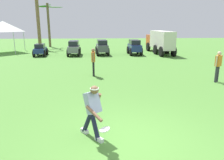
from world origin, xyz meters
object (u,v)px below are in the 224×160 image
Objects in this scene: teammate_midfield at (93,60)px; palm_tree_far_left at (38,16)px; frisbee_thrower at (93,109)px; event_tent at (3,26)px; parked_car_slot_b at (74,47)px; parked_car_slot_c at (102,47)px; box_truck at (160,41)px; teammate_near_sideline at (218,64)px; parked_car_slot_d at (134,47)px; frisbee_in_flight at (105,130)px; parked_car_slot_a at (40,50)px; palm_tree_left_of_centre at (49,21)px.

teammate_midfield is 0.24× the size of palm_tree_far_left.
frisbee_thrower is at bearing -72.61° from palm_tree_far_left.
event_tent is (-2.63, -3.44, -1.09)m from palm_tree_far_left.
parked_car_slot_b is 2.64m from parked_car_slot_c.
palm_tree_far_left is at bearing 158.14° from box_truck.
parked_car_slot_d is at bearing 103.55° from teammate_near_sideline.
frisbee_thrower is at bearing -62.66° from event_tent.
box_truck is at bearing 70.62° from frisbee_in_flight.
palm_tree_left_of_centre is (-0.82, 8.20, 2.71)m from parked_car_slot_a.
teammate_midfield is at bearing -76.98° from parked_car_slot_b.
parked_car_slot_c is at bearing -50.48° from palm_tree_left_of_centre.
palm_tree_far_left reaches higher than frisbee_thrower.
event_tent is at bearing -122.40° from palm_tree_left_of_centre.
event_tent is (-15.70, 1.80, 1.38)m from box_truck.
box_truck is at bearing -6.55° from event_tent.
parked_car_slot_c is 3.10m from parked_car_slot_d.
palm_tree_left_of_centre reaches higher than frisbee_thrower.
palm_tree_left_of_centre is (-12.13, 18.36, 2.33)m from teammate_near_sideline.
parked_car_slot_a is 0.42× the size of palm_tree_left_of_centre.
frisbee_thrower is 15.71m from parked_car_slot_c.
frisbee_thrower reaches higher than parked_car_slot_c.
teammate_near_sideline is 11.86m from parked_car_slot_c.
teammate_near_sideline is at bearing -51.77° from palm_tree_far_left.
parked_car_slot_a is at bearing -33.46° from event_tent.
parked_car_slot_d is 12.73m from palm_tree_left_of_centre.
frisbee_thrower reaches higher than frisbee_in_flight.
frisbee_in_flight is at bearing -75.51° from palm_tree_left_of_centre.
palm_tree_left_of_centre reaches higher than parked_car_slot_a.
event_tent is at bearing 140.20° from teammate_near_sideline.
teammate_near_sideline is 0.29× the size of palm_tree_left_of_centre.
parked_car_slot_a is (-11.31, 10.16, -0.38)m from teammate_near_sideline.
box_truck reaches higher than parked_car_slot_b.
teammate_midfield is 0.64× the size of parked_car_slot_b.
teammate_near_sideline is 0.26× the size of box_truck.
frisbee_in_flight is at bearing -72.43° from palm_tree_far_left.
frisbee_in_flight is at bearing -101.61° from parked_car_slot_d.
palm_tree_left_of_centre is (-6.27, 24.26, 2.71)m from frisbee_in_flight.
parked_car_slot_b is (-8.25, 10.33, -0.22)m from teammate_near_sideline.
parked_car_slot_a is at bearing 120.95° from teammate_midfield.
teammate_midfield is (-0.40, 7.63, 0.38)m from frisbee_in_flight.
parked_car_slot_d is at bearing 66.64° from teammate_midfield.
parked_car_slot_a is (-5.45, 16.06, 0.00)m from frisbee_in_flight.
palm_tree_left_of_centre is 6.43m from event_tent.
parked_car_slot_b is at bearing 98.37° from frisbee_in_flight.
frisbee_thrower is 0.46× the size of event_tent.
parked_car_slot_d is 0.37× the size of palm_tree_far_left.
frisbee_thrower reaches higher than parked_car_slot_b.
teammate_midfield is at bearing -113.36° from parked_car_slot_d.
teammate_midfield reaches higher than frisbee_thrower.
palm_tree_left_of_centre is at bearing 140.44° from parked_car_slot_d.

